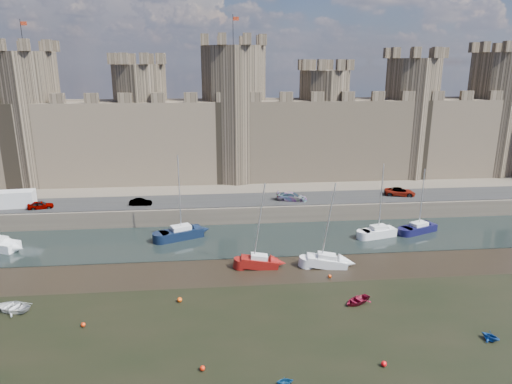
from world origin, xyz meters
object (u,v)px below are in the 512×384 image
Objects in this scene: car_2 at (292,197)px; sailboat_4 at (259,261)px; dinghy_1 at (285,381)px; car_1 at (141,202)px; car_3 at (400,192)px; sailboat_1 at (181,233)px; sailboat_5 at (327,261)px; sailboat_3 at (419,228)px; van at (14,199)px; sailboat_2 at (378,231)px; car_0 at (41,205)px.

car_2 is 0.46× the size of sailboat_4.
sailboat_4 reaches higher than car_2.
car_2 reaches higher than dinghy_1.
car_3 is (39.99, 1.28, 0.12)m from car_1.
car_1 is 9.99m from sailboat_1.
sailboat_4 is 1.00× the size of sailboat_5.
sailboat_3 is at bearing -171.10° from car_3.
sailboat_3 reaches higher than van.
sailboat_5 reaches higher than car_3.
car_3 is 13.09m from sailboat_2.
sailboat_1 is 20.15m from sailboat_5.
sailboat_1 reaches higher than sailboat_5.
sailboat_4 is (29.83, -17.02, -2.35)m from car_0.
sailboat_1 is 1.12× the size of sailboat_2.
sailboat_1 is 1.26× the size of sailboat_3.
car_0 is 0.75× the size of car_2.
sailboat_1 is at bearing 156.57° from sailboat_5.
sailboat_2 is at bearing 49.92° from sailboat_5.
van is at bearing 32.78° from dinghy_1.
van is 0.56× the size of sailboat_4.
sailboat_1 is (-16.26, -7.69, -2.30)m from car_2.
sailboat_3 is 37.35m from dinghy_1.
car_1 reaches higher than dinghy_1.
car_3 is at bearing -4.47° from van.
sailboat_4 is (-17.03, -7.90, -0.07)m from sailboat_2.
sailboat_3 is 24.93m from sailboat_4.
sailboat_1 is 1.13× the size of sailboat_5.
van is (-18.10, 0.80, 0.70)m from car_1.
sailboat_3 is at bearing 23.79° from sailboat_4.
dinghy_1 is (-17.20, -27.98, -0.46)m from sailboat_2.
dinghy_1 is (33.69, -38.18, -3.38)m from van.
car_1 is (14.06, 0.29, -0.06)m from car_0.
sailboat_4 is at bearing 178.79° from sailboat_3.
sailboat_5 is at bearing -170.70° from sailboat_3.
car_3 is at bearing 61.57° from sailboat_3.
car_0 is at bearing 152.82° from sailboat_4.
sailboat_3 is 6.77× the size of dinghy_1.
sailboat_2 reaches higher than sailboat_3.
car_2 is 18.13m from sailboat_1.
van is 57.88m from sailboat_3.
sailboat_4 is at bearing 142.36° from car_3.
sailboat_4 is 7.57× the size of dinghy_1.
sailboat_1 is at bearing -135.93° from car_1.
sailboat_2 reaches higher than car_3.
sailboat_5 is at bearing -30.78° from dinghy_1.
dinghy_1 is at bearing -176.21° from car_2.
sailboat_2 reaches higher than car_1.
sailboat_5 is at bearing -151.81° from sailboat_2.
sailboat_2 reaches higher than sailboat_4.
sailboat_3 is (57.09, -9.07, -3.02)m from van.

